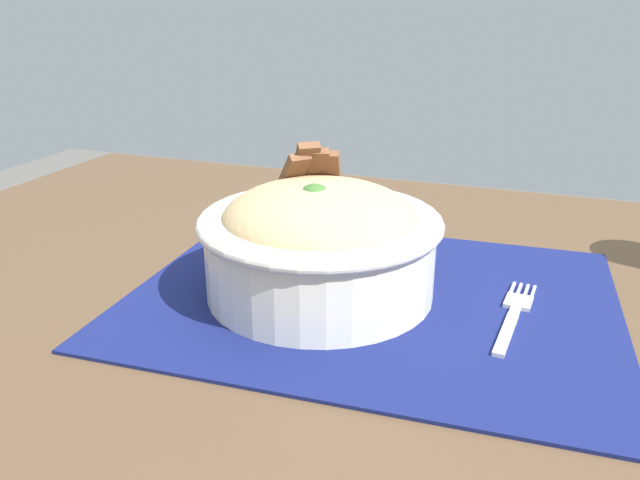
% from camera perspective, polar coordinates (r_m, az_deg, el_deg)
% --- Properties ---
extents(table, '(1.20, 0.81, 0.73)m').
position_cam_1_polar(table, '(0.58, 6.79, -12.48)').
color(table, '#4C3826').
rests_on(table, ground_plane).
extents(placemat, '(0.43, 0.35, 0.00)m').
position_cam_1_polar(placemat, '(0.56, 4.77, -5.13)').
color(placemat, '#11194C').
rests_on(placemat, table).
extents(bowl, '(0.21, 0.21, 0.13)m').
position_cam_1_polar(bowl, '(0.54, -0.01, 0.14)').
color(bowl, silver).
rests_on(bowl, placemat).
extents(fork, '(0.03, 0.13, 0.00)m').
position_cam_1_polar(fork, '(0.55, 17.24, -6.36)').
color(fork, silver).
rests_on(fork, placemat).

